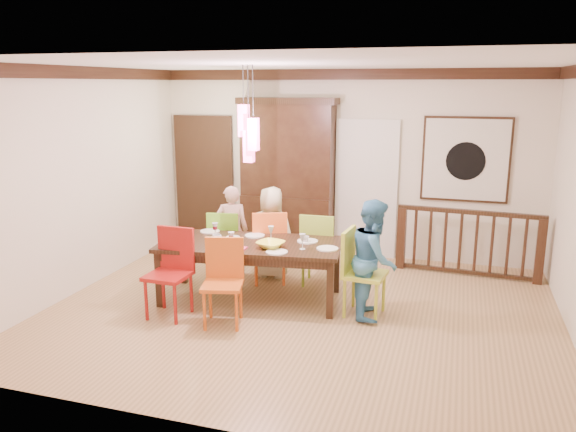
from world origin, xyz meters
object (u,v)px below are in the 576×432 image
(dining_table, at_px, (251,248))
(chair_far_left, at_px, (226,239))
(china_hutch, at_px, (288,177))
(person_far_mid, at_px, (271,232))
(person_far_left, at_px, (232,230))
(person_end_right, at_px, (374,259))
(balustrade, at_px, (468,242))
(chair_end_right, at_px, (365,267))

(dining_table, relative_size, chair_far_left, 2.45)
(china_hutch, bearing_deg, person_far_mid, -83.43)
(china_hutch, distance_m, person_far_mid, 1.36)
(person_far_left, xyz_separation_m, person_far_mid, (0.59, 0.02, 0.01))
(chair_far_left, height_order, person_far_left, person_far_left)
(dining_table, height_order, person_far_left, person_far_left)
(chair_far_left, relative_size, china_hutch, 0.39)
(person_far_left, bearing_deg, person_end_right, 136.09)
(chair_far_left, bearing_deg, person_far_left, -113.84)
(dining_table, xyz_separation_m, chair_far_left, (-0.65, 0.72, -0.12))
(chair_far_left, xyz_separation_m, person_end_right, (2.21, -0.77, 0.15))
(dining_table, bearing_deg, balustrade, 26.43)
(person_far_left, bearing_deg, chair_end_right, 134.86)
(person_far_mid, bearing_deg, person_end_right, 147.42)
(chair_far_left, distance_m, balustrade, 3.44)
(chair_end_right, height_order, person_end_right, person_end_right)
(chair_end_right, relative_size, balustrade, 0.51)
(balustrade, distance_m, person_far_mid, 2.79)
(person_far_mid, bearing_deg, person_far_left, 0.61)
(dining_table, xyz_separation_m, person_end_right, (1.56, -0.06, 0.03))
(person_far_left, height_order, person_end_right, person_end_right)
(china_hutch, bearing_deg, balustrade, -7.07)
(china_hutch, height_order, balustrade, china_hutch)
(chair_end_right, bearing_deg, balustrade, -26.79)
(dining_table, relative_size, person_end_right, 1.69)
(person_far_left, bearing_deg, dining_table, 104.53)
(chair_end_right, bearing_deg, person_end_right, -77.51)
(chair_far_left, distance_m, chair_end_right, 2.25)
(chair_far_left, height_order, person_far_mid, person_far_mid)
(chair_far_left, bearing_deg, dining_table, 120.35)
(chair_far_left, relative_size, person_far_mid, 0.74)
(balustrade, height_order, person_far_mid, person_far_mid)
(chair_end_right, distance_m, person_far_left, 2.28)
(dining_table, xyz_separation_m, person_far_left, (-0.62, 0.87, -0.03))
(balustrade, relative_size, person_end_right, 1.44)
(chair_far_left, xyz_separation_m, balustrade, (3.27, 1.05, -0.05))
(person_far_mid, bearing_deg, dining_table, 89.99)
(china_hutch, xyz_separation_m, person_far_left, (-0.45, -1.24, -0.60))
(dining_table, relative_size, person_far_mid, 1.82)
(person_far_left, bearing_deg, person_far_mid, 161.41)
(dining_table, xyz_separation_m, balustrade, (2.62, 1.76, -0.17))
(balustrade, bearing_deg, chair_far_left, -158.00)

